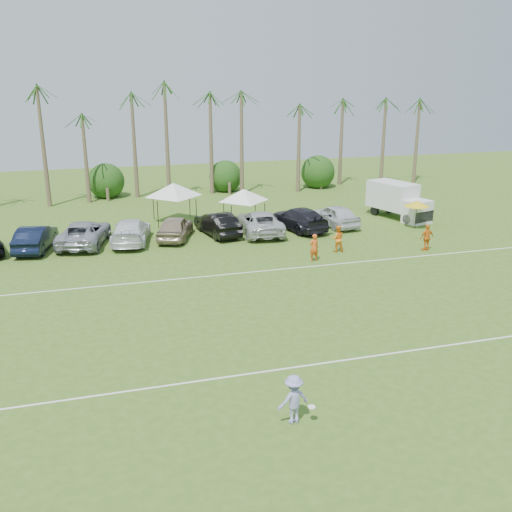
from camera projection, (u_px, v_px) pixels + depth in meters
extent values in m
plane|color=#40611D|center=(312.00, 392.00, 21.48)|extent=(120.00, 120.00, 0.00)
cube|color=white|center=(294.00, 367.00, 23.31)|extent=(80.00, 0.10, 0.01)
cube|color=white|center=(226.00, 274.00, 34.31)|extent=(80.00, 0.10, 0.01)
cone|color=brown|center=(36.00, 151.00, 51.63)|extent=(0.44, 0.44, 10.00)
cone|color=brown|center=(81.00, 144.00, 52.54)|extent=(0.44, 0.44, 11.00)
cone|color=brown|center=(127.00, 158.00, 54.05)|extent=(0.44, 0.44, 8.00)
cone|color=brown|center=(169.00, 152.00, 54.96)|extent=(0.44, 0.44, 9.00)
cone|color=brown|center=(209.00, 145.00, 55.87)|extent=(0.44, 0.44, 10.00)
cone|color=brown|center=(248.00, 139.00, 56.78)|extent=(0.44, 0.44, 11.00)
cone|color=brown|center=(295.00, 152.00, 58.55)|extent=(0.44, 0.44, 8.00)
cone|color=brown|center=(340.00, 146.00, 59.72)|extent=(0.44, 0.44, 9.00)
cone|color=brown|center=(384.00, 139.00, 60.90)|extent=(0.44, 0.44, 10.00)
cone|color=brown|center=(417.00, 134.00, 61.81)|extent=(0.44, 0.44, 11.00)
cylinder|color=brown|center=(107.00, 192.00, 55.42)|extent=(0.30, 0.30, 1.40)
sphere|color=#194011|center=(106.00, 181.00, 55.09)|extent=(4.00, 4.00, 4.00)
cylinder|color=brown|center=(227.00, 186.00, 58.60)|extent=(0.30, 0.30, 1.40)
sphere|color=#194011|center=(227.00, 175.00, 58.27)|extent=(4.00, 4.00, 4.00)
cylinder|color=brown|center=(318.00, 181.00, 61.25)|extent=(0.30, 0.30, 1.40)
sphere|color=#194011|center=(318.00, 171.00, 60.92)|extent=(4.00, 4.00, 4.00)
imported|color=#E35919|center=(314.00, 248.00, 36.58)|extent=(0.69, 0.49, 1.80)
imported|color=orange|center=(337.00, 239.00, 38.54)|extent=(1.01, 0.86, 1.82)
imported|color=orange|center=(427.00, 238.00, 38.80)|extent=(1.12, 0.57, 1.83)
cube|color=silver|center=(392.00, 195.00, 48.16)|extent=(3.31, 4.54, 2.21)
cube|color=silver|center=(417.00, 212.00, 46.16)|extent=(2.41, 2.12, 1.86)
cube|color=black|center=(423.00, 217.00, 45.71)|extent=(2.03, 0.85, 0.89)
cube|color=#E5590C|center=(401.00, 198.00, 48.86)|extent=(0.43, 1.36, 0.80)
cylinder|color=black|center=(408.00, 219.00, 46.00)|extent=(0.49, 0.84, 0.80)
cylinder|color=black|center=(423.00, 216.00, 46.92)|extent=(0.49, 0.84, 0.80)
cylinder|color=black|center=(375.00, 211.00, 48.97)|extent=(0.49, 0.84, 0.80)
cylinder|color=black|center=(389.00, 208.00, 49.90)|extent=(0.49, 0.84, 0.80)
cylinder|color=black|center=(158.00, 215.00, 44.56)|extent=(0.06, 0.06, 2.16)
cylinder|color=black|center=(196.00, 212.00, 45.37)|extent=(0.06, 0.06, 2.16)
cylinder|color=black|center=(153.00, 207.00, 47.35)|extent=(0.06, 0.06, 2.16)
cylinder|color=black|center=(190.00, 204.00, 48.16)|extent=(0.06, 0.06, 2.16)
pyramid|color=white|center=(173.00, 183.00, 45.71)|extent=(4.67, 4.67, 1.08)
cylinder|color=black|center=(232.00, 218.00, 44.16)|extent=(0.06, 0.06, 1.92)
cylinder|color=black|center=(265.00, 215.00, 44.87)|extent=(0.06, 0.06, 1.92)
cylinder|color=black|center=(224.00, 210.00, 46.62)|extent=(0.06, 0.06, 1.92)
cylinder|color=black|center=(255.00, 208.00, 47.33)|extent=(0.06, 0.06, 1.92)
pyramid|color=white|center=(244.00, 189.00, 45.17)|extent=(4.16, 4.16, 0.96)
cylinder|color=black|center=(416.00, 216.00, 44.48)|extent=(0.05, 0.05, 1.99)
cone|color=yellow|center=(417.00, 204.00, 44.18)|extent=(1.99, 1.99, 0.45)
imported|color=#9493D0|center=(293.00, 399.00, 19.37)|extent=(1.25, 0.85, 1.78)
cylinder|color=white|center=(312.00, 407.00, 19.38)|extent=(0.27, 0.27, 0.03)
imported|color=black|center=(35.00, 238.00, 38.93)|extent=(2.78, 5.48, 1.72)
imported|color=#9599A3|center=(84.00, 233.00, 40.16)|extent=(4.23, 6.69, 1.72)
imported|color=white|center=(131.00, 231.00, 40.72)|extent=(3.50, 6.28, 1.72)
imported|color=tan|center=(175.00, 227.00, 41.67)|extent=(3.64, 5.44, 1.72)
imported|color=black|center=(217.00, 224.00, 42.71)|extent=(2.79, 5.48, 1.72)
imported|color=#BDBDBE|center=(260.00, 222.00, 43.12)|extent=(3.41, 6.43, 1.72)
imported|color=black|center=(298.00, 219.00, 44.24)|extent=(3.64, 6.31, 1.72)
imported|color=silver|center=(335.00, 215.00, 45.29)|extent=(2.63, 5.26, 1.72)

